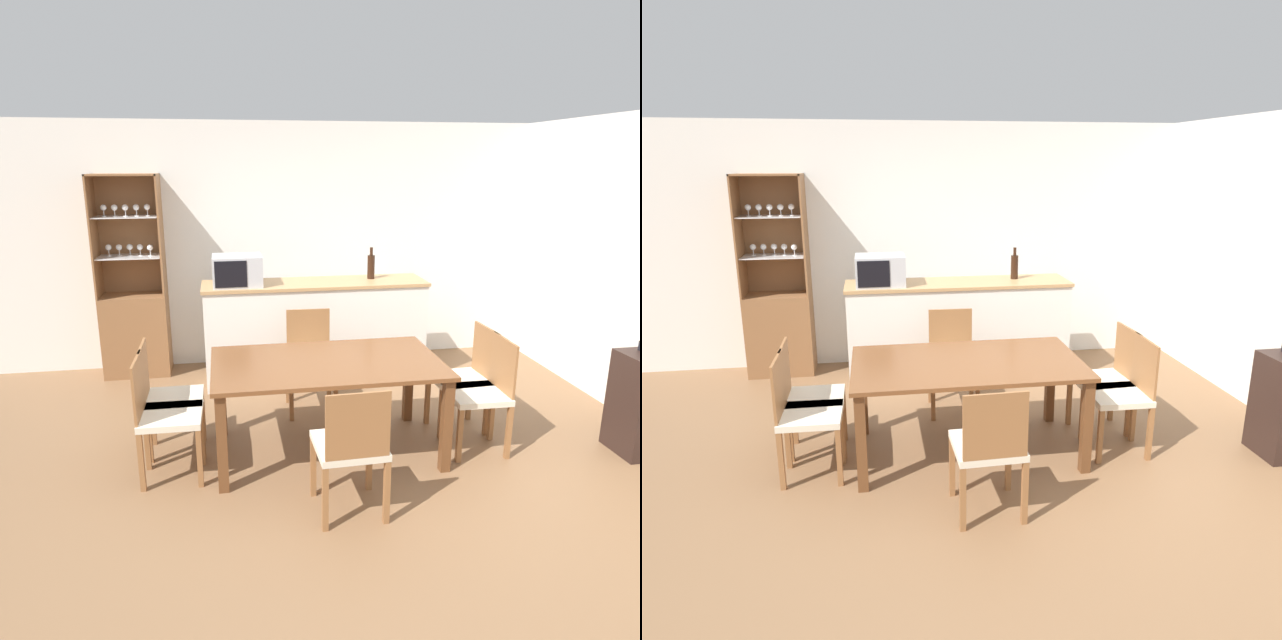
# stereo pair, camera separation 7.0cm
# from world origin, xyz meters

# --- Properties ---
(ground_plane) EXTENTS (18.00, 18.00, 0.00)m
(ground_plane) POSITION_xyz_m (0.00, 0.00, 0.00)
(ground_plane) COLOR brown
(wall_back) EXTENTS (6.80, 0.06, 2.55)m
(wall_back) POSITION_xyz_m (0.00, 2.63, 1.27)
(wall_back) COLOR white
(wall_back) RESTS_ON ground_plane
(kitchen_counter) EXTENTS (2.20, 0.55, 1.01)m
(kitchen_counter) POSITION_xyz_m (0.05, 1.94, 0.50)
(kitchen_counter) COLOR white
(kitchen_counter) RESTS_ON ground_plane
(display_cabinet) EXTENTS (0.66, 0.40, 2.03)m
(display_cabinet) POSITION_xyz_m (-1.75, 2.41, 0.60)
(display_cabinet) COLOR brown
(display_cabinet) RESTS_ON ground_plane
(dining_table) EXTENTS (1.68, 0.97, 0.73)m
(dining_table) POSITION_xyz_m (-0.11, 0.40, 0.64)
(dining_table) COLOR brown
(dining_table) RESTS_ON ground_plane
(dining_chair_side_left_far) EXTENTS (0.42, 0.42, 0.88)m
(dining_chair_side_left_far) POSITION_xyz_m (-1.28, 0.55, 0.46)
(dining_chair_side_left_far) COLOR beige
(dining_chair_side_left_far) RESTS_ON ground_plane
(dining_chair_side_left_near) EXTENTS (0.43, 0.43, 0.88)m
(dining_chair_side_left_near) POSITION_xyz_m (-1.28, 0.26, 0.46)
(dining_chair_side_left_near) COLOR beige
(dining_chair_side_left_near) RESTS_ON ground_plane
(dining_chair_head_far) EXTENTS (0.44, 0.44, 0.88)m
(dining_chair_head_far) POSITION_xyz_m (-0.11, 1.21, 0.46)
(dining_chair_head_far) COLOR beige
(dining_chair_head_far) RESTS_ON ground_plane
(dining_chair_side_right_far) EXTENTS (0.44, 0.44, 0.88)m
(dining_chair_side_right_far) POSITION_xyz_m (1.05, 0.55, 0.46)
(dining_chair_side_right_far) COLOR beige
(dining_chair_side_right_far) RESTS_ON ground_plane
(dining_chair_side_right_near) EXTENTS (0.43, 0.43, 0.88)m
(dining_chair_side_right_near) POSITION_xyz_m (1.05, 0.26, 0.46)
(dining_chair_side_right_near) COLOR beige
(dining_chair_side_right_near) RESTS_ON ground_plane
(dining_chair_head_near) EXTENTS (0.43, 0.43, 0.88)m
(dining_chair_head_near) POSITION_xyz_m (-0.11, -0.41, 0.46)
(dining_chair_head_near) COLOR beige
(dining_chair_head_near) RESTS_ON ground_plane
(microwave) EXTENTS (0.46, 0.38, 0.29)m
(microwave) POSITION_xyz_m (-0.70, 1.91, 1.15)
(microwave) COLOR #B7BABF
(microwave) RESTS_ON kitchen_counter
(wine_bottle) EXTENTS (0.07, 0.07, 0.32)m
(wine_bottle) POSITION_xyz_m (0.63, 2.00, 1.13)
(wine_bottle) COLOR black
(wine_bottle) RESTS_ON kitchen_counter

